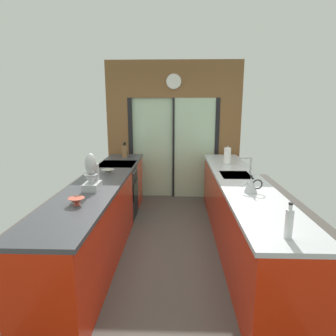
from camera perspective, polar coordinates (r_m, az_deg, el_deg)
The scene contains 13 objects.
ground_plane at distance 4.36m, azimuth 0.67°, elevation -13.04°, with size 5.04×7.60×0.02m, color #4C4742.
back_wall_unit at distance 5.75m, azimuth 1.12°, elevation 9.04°, with size 2.64×0.12×2.70m.
left_counter_run at distance 3.87m, azimuth -13.24°, elevation -9.15°, with size 0.62×3.80×0.92m.
right_counter_run at distance 3.99m, azimuth 13.93°, elevation -8.56°, with size 0.62×3.80×0.92m.
sink_faucet at distance 4.08m, azimuth 15.69°, elevation 0.99°, with size 0.19×0.02×0.25m.
oven_range at distance 4.90m, azimuth -9.85°, elevation -4.48°, with size 0.60×0.60×0.92m.
mixing_bowl_near at distance 2.93m, azimuth -17.69°, elevation -6.28°, with size 0.16×0.16×0.07m.
mixing_bowl_far at distance 4.11m, azimuth -11.83°, elevation -0.67°, with size 0.18×0.18×0.06m.
knife_block at distance 5.35m, azimuth -8.59°, elevation 3.33°, with size 0.08×0.14×0.28m.
stand_mixer at distance 3.37m, azimuth -14.92°, elevation -1.49°, with size 0.17×0.27×0.42m.
kettle at distance 3.28m, azimuth 16.17°, elevation -3.25°, with size 0.24×0.15×0.20m.
soap_bottle at distance 2.28m, azimuth 22.90°, elevation -10.04°, with size 0.06×0.06×0.27m.
paper_towel_roll at distance 4.75m, azimuth 11.69°, elevation 2.32°, with size 0.13×0.13×0.30m.
Camera 1 is at (0.08, -3.34, 1.87)m, focal length 30.69 mm.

